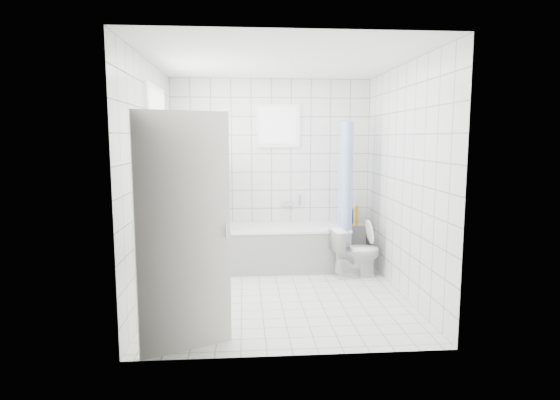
{
  "coord_description": "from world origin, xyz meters",
  "views": [
    {
      "loc": [
        -0.39,
        -5.13,
        1.78
      ],
      "look_at": [
        0.03,
        0.35,
        1.05
      ],
      "focal_mm": 30.0,
      "sensor_mm": 36.0,
      "label": 1
    }
  ],
  "objects": [
    {
      "name": "wall_left",
      "position": [
        -1.4,
        0.0,
        1.3
      ],
      "size": [
        0.02,
        3.0,
        2.6
      ],
      "primitive_type": "cube",
      "color": "white",
      "rests_on": "ground"
    },
    {
      "name": "curtain_rod",
      "position": [
        0.95,
        1.1,
        2.0
      ],
      "size": [
        0.02,
        0.8,
        0.02
      ],
      "primitive_type": "cylinder",
      "rotation": [
        1.57,
        0.0,
        0.0
      ],
      "color": "silver",
      "rests_on": "wall_back"
    },
    {
      "name": "door",
      "position": [
        -0.89,
        -1.31,
        1.0
      ],
      "size": [
        0.74,
        0.37,
        2.0
      ],
      "primitive_type": "cube",
      "rotation": [
        0.0,
        0.0,
        -1.14
      ],
      "color": "silver",
      "rests_on": "ground"
    },
    {
      "name": "toilet",
      "position": [
        1.03,
        0.65,
        0.32
      ],
      "size": [
        0.67,
        0.43,
        0.65
      ],
      "primitive_type": "imported",
      "rotation": [
        0.0,
        0.0,
        1.69
      ],
      "color": "white",
      "rests_on": "ground"
    },
    {
      "name": "tub_faucet",
      "position": [
        0.22,
        1.46,
        0.85
      ],
      "size": [
        0.18,
        0.06,
        0.06
      ],
      "primitive_type": "cube",
      "color": "silver",
      "rests_on": "wall_back"
    },
    {
      "name": "shower_curtain",
      "position": [
        0.95,
        0.97,
        1.1
      ],
      "size": [
        0.14,
        0.48,
        1.78
      ],
      "primitive_type": null,
      "color": "#435FC5",
      "rests_on": "curtain_rod"
    },
    {
      "name": "ledge_bottles",
      "position": [
        1.16,
        1.37,
        0.67
      ],
      "size": [
        0.15,
        0.17,
        0.28
      ],
      "color": "red",
      "rests_on": "tiled_ledge"
    },
    {
      "name": "window_back",
      "position": [
        0.1,
        1.46,
        1.95
      ],
      "size": [
        0.5,
        0.01,
        0.5
      ],
      "primitive_type": "cube",
      "color": "white",
      "rests_on": "wall_back"
    },
    {
      "name": "window_sill",
      "position": [
        -1.31,
        0.3,
        0.86
      ],
      "size": [
        0.18,
        1.02,
        0.08
      ],
      "primitive_type": "cube",
      "color": "white",
      "rests_on": "wall_left"
    },
    {
      "name": "window_left",
      "position": [
        -1.35,
        0.3,
        1.6
      ],
      "size": [
        0.01,
        0.9,
        1.4
      ],
      "primitive_type": "cube",
      "color": "white",
      "rests_on": "wall_left"
    },
    {
      "name": "wall_front",
      "position": [
        0.0,
        -1.5,
        1.3
      ],
      "size": [
        2.8,
        0.02,
        2.6
      ],
      "primitive_type": "cube",
      "color": "white",
      "rests_on": "ground"
    },
    {
      "name": "bathtub",
      "position": [
        0.12,
        1.12,
        0.29
      ],
      "size": [
        1.78,
        0.77,
        0.58
      ],
      "color": "white",
      "rests_on": "ground"
    },
    {
      "name": "wall_right",
      "position": [
        1.4,
        0.0,
        1.3
      ],
      "size": [
        0.02,
        3.0,
        2.6
      ],
      "primitive_type": "cube",
      "color": "white",
      "rests_on": "ground"
    },
    {
      "name": "partition_wall",
      "position": [
        -0.84,
        1.07,
        0.75
      ],
      "size": [
        0.15,
        0.85,
        1.5
      ],
      "primitive_type": "cube",
      "color": "white",
      "rests_on": "ground"
    },
    {
      "name": "wall_back",
      "position": [
        0.0,
        1.5,
        1.3
      ],
      "size": [
        2.8,
        0.02,
        2.6
      ],
      "primitive_type": "cube",
      "color": "white",
      "rests_on": "ground"
    },
    {
      "name": "ceiling",
      "position": [
        0.0,
        0.0,
        2.6
      ],
      "size": [
        3.0,
        3.0,
        0.0
      ],
      "primitive_type": "plane",
      "rotation": [
        3.14,
        0.0,
        0.0
      ],
      "color": "white",
      "rests_on": "ground"
    },
    {
      "name": "ground",
      "position": [
        0.0,
        0.0,
        0.0
      ],
      "size": [
        3.0,
        3.0,
        0.0
      ],
      "primitive_type": "plane",
      "color": "white",
      "rests_on": "ground"
    },
    {
      "name": "tiled_ledge",
      "position": [
        1.13,
        1.38,
        0.28
      ],
      "size": [
        0.4,
        0.24,
        0.55
      ],
      "primitive_type": "cube",
      "color": "white",
      "rests_on": "ground"
    },
    {
      "name": "sill_bottles",
      "position": [
        -1.3,
        0.38,
        1.02
      ],
      "size": [
        0.17,
        0.65,
        0.32
      ],
      "color": "silver",
      "rests_on": "window_sill"
    }
  ]
}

